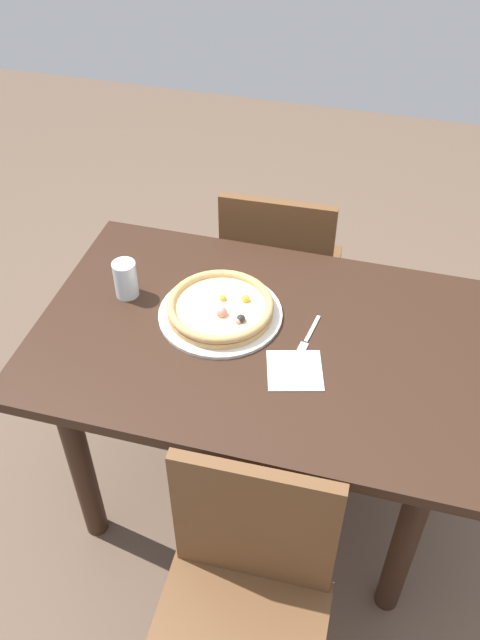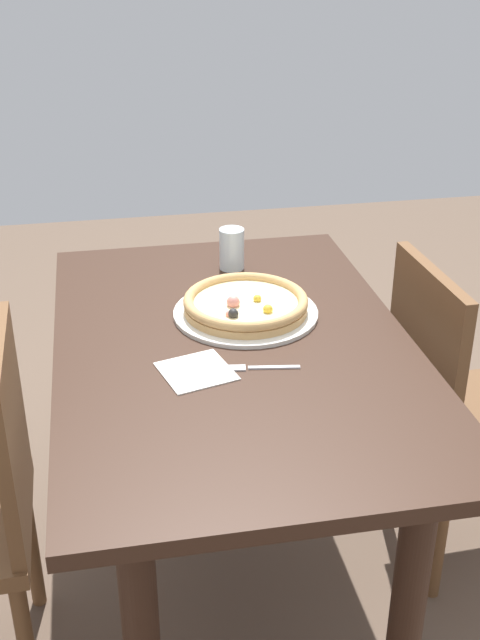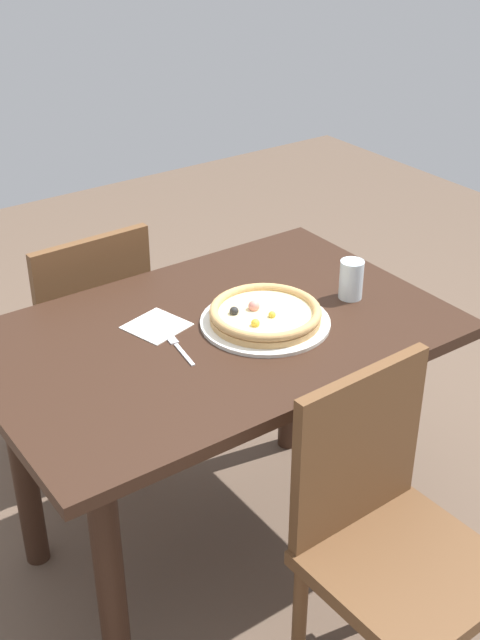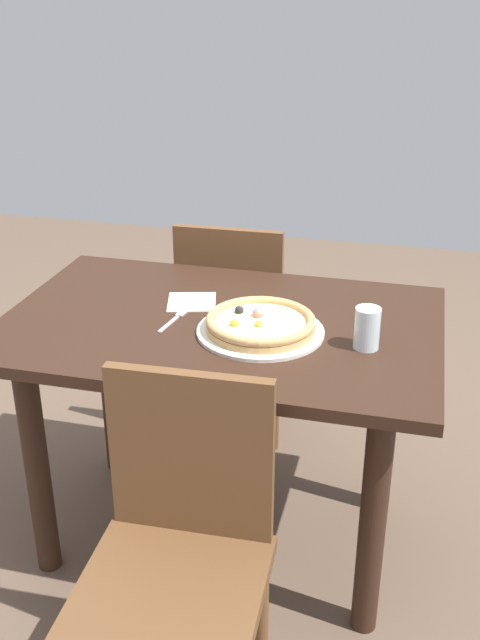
{
  "view_description": "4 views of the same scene",
  "coord_description": "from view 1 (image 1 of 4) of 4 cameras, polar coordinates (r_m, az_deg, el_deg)",
  "views": [
    {
      "loc": [
        -0.28,
        1.27,
        2.03
      ],
      "look_at": [
        0.06,
        -0.03,
        0.78
      ],
      "focal_mm": 37.86,
      "sensor_mm": 36.0,
      "label": 1
    },
    {
      "loc": [
        -1.55,
        0.28,
        1.61
      ],
      "look_at": [
        0.06,
        -0.03,
        0.78
      ],
      "focal_mm": 44.91,
      "sensor_mm": 36.0,
      "label": 2
    },
    {
      "loc": [
        -1.01,
        -1.55,
        1.84
      ],
      "look_at": [
        0.06,
        -0.03,
        0.78
      ],
      "focal_mm": 46.13,
      "sensor_mm": 36.0,
      "label": 3
    },
    {
      "loc": [
        0.51,
        -1.81,
        1.63
      ],
      "look_at": [
        0.06,
        -0.03,
        0.78
      ],
      "focal_mm": 41.65,
      "sensor_mm": 36.0,
      "label": 4
    }
  ],
  "objects": [
    {
      "name": "pizza",
      "position": [
        1.86,
        -1.67,
        1.09
      ],
      "size": [
        0.3,
        0.3,
        0.05
      ],
      "color": "tan",
      "rests_on": "plate"
    },
    {
      "name": "napkin",
      "position": [
        1.73,
        4.64,
        -4.26
      ],
      "size": [
        0.17,
        0.17,
        0.0
      ],
      "primitive_type": "cube",
      "rotation": [
        0.0,
        0.0,
        0.27
      ],
      "color": "white",
      "rests_on": "dining_table"
    },
    {
      "name": "drinking_glass",
      "position": [
        1.93,
        -9.65,
        3.43
      ],
      "size": [
        0.07,
        0.07,
        0.11
      ],
      "primitive_type": "cylinder",
      "color": "silver",
      "rests_on": "dining_table"
    },
    {
      "name": "plate",
      "position": [
        1.87,
        -1.67,
        0.53
      ],
      "size": [
        0.35,
        0.35,
        0.01
      ],
      "primitive_type": "cylinder",
      "color": "silver",
      "rests_on": "dining_table"
    },
    {
      "name": "chair_far",
      "position": [
        1.7,
        0.15,
        -23.38
      ],
      "size": [
        0.41,
        0.41,
        0.86
      ],
      "rotation": [
        0.0,
        0.0,
        0.02
      ],
      "color": "brown",
      "rests_on": "ground"
    },
    {
      "name": "ground_plane",
      "position": [
        2.41,
        1.34,
        -14.36
      ],
      "size": [
        6.0,
        6.0,
        0.0
      ],
      "primitive_type": "plane",
      "color": "brown"
    },
    {
      "name": "dining_table",
      "position": [
        1.91,
        1.64,
        -4.17
      ],
      "size": [
        1.22,
        0.79,
        0.76
      ],
      "color": "#331E14",
      "rests_on": "ground"
    },
    {
      "name": "chair_near",
      "position": [
        2.46,
        3.39,
        3.77
      ],
      "size": [
        0.41,
        0.41,
        0.86
      ],
      "rotation": [
        0.0,
        0.0,
        3.18
      ],
      "color": "brown",
      "rests_on": "ground"
    },
    {
      "name": "fork",
      "position": [
        1.81,
        5.7,
        -1.59
      ],
      "size": [
        0.04,
        0.17,
        0.0
      ],
      "rotation": [
        0.0,
        0.0,
        1.42
      ],
      "color": "silver",
      "rests_on": "dining_table"
    }
  ]
}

